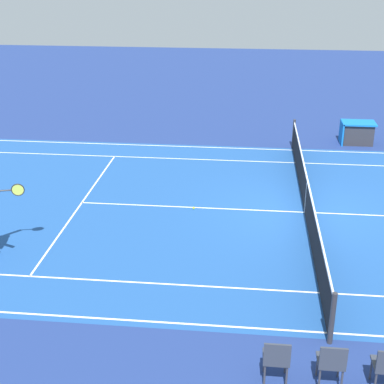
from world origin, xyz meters
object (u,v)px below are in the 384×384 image
object	(u,v)px
tennis_ball	(194,208)
equipment_cart_tarped	(357,133)
spectator_chair_4	(276,358)
tennis_net	(306,196)
spectator_chair_3	(332,362)

from	to	relation	value
tennis_ball	equipment_cart_tarped	bearing A→B (deg)	-129.77
tennis_ball	spectator_chair_4	size ratio (longest dim) A/B	0.08
tennis_net	tennis_ball	size ratio (longest dim) A/B	177.27
tennis_ball	equipment_cart_tarped	world-z (taller)	equipment_cart_tarped
tennis_net	spectator_chair_3	size ratio (longest dim) A/B	13.30
spectator_chair_3	tennis_ball	bearing A→B (deg)	-66.63
tennis_ball	spectator_chair_3	bearing A→B (deg)	113.37
spectator_chair_4	equipment_cart_tarped	size ratio (longest dim) A/B	0.70
tennis_net	tennis_ball	xyz separation A→B (m)	(3.12, 0.10, -0.46)
tennis_ball	equipment_cart_tarped	distance (m)	8.66
tennis_ball	spectator_chair_4	world-z (taller)	spectator_chair_4
spectator_chair_4	tennis_ball	bearing A→B (deg)	-73.19
equipment_cart_tarped	tennis_ball	bearing A→B (deg)	50.23
tennis_net	equipment_cart_tarped	bearing A→B (deg)	-110.24
spectator_chair_3	spectator_chair_4	bearing A→B (deg)	0.00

